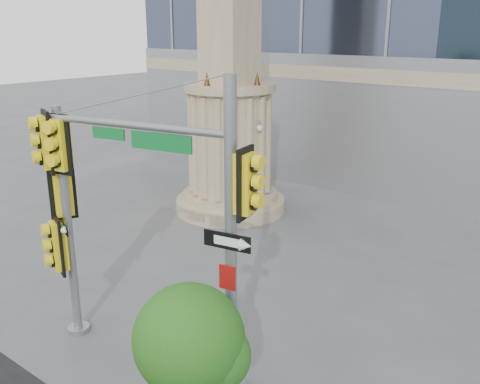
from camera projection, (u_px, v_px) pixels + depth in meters
The scene contains 5 objects.
ground at pixel (182, 374), 11.51m from camera, with size 120.00×120.00×0.00m, color #545456.
monument at pixel (230, 72), 20.16m from camera, with size 4.40×4.40×16.60m.
main_signal_pole at pixel (178, 199), 10.36m from camera, with size 4.92×1.35×6.39m.
secondary_signal_pole at pixel (60, 206), 12.15m from camera, with size 0.94×0.91×5.54m.
street_tree at pixel (191, 344), 9.05m from camera, with size 1.97×1.92×3.06m.
Camera 1 is at (7.06, -6.93, 7.17)m, focal length 40.00 mm.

